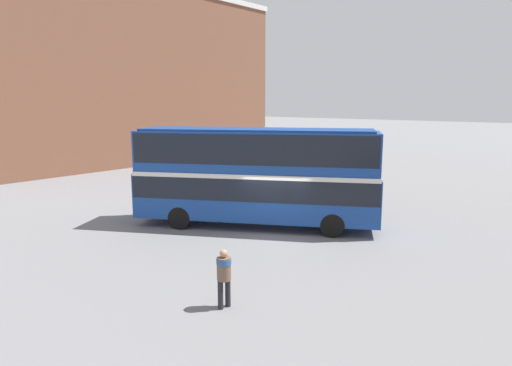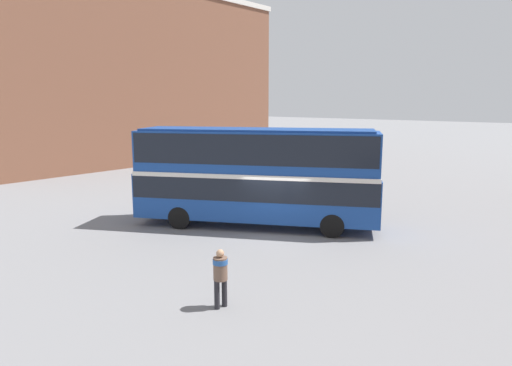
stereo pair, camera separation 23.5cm
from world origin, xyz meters
name	(u,v)px [view 1 (the left image)]	position (x,y,z in m)	size (l,w,h in m)	color
ground_plane	(279,234)	(0.00, 0.00, 0.00)	(240.00, 240.00, 0.00)	slate
building_row_left	(134,76)	(-25.95, 11.64, 8.03)	(8.50, 30.16, 16.04)	brown
double_decker_bus	(256,171)	(-1.61, 0.39, 2.56)	(10.80, 7.46, 4.47)	#194293
pedestrian_foreground	(224,272)	(3.10, -6.70, 1.03)	(0.48, 0.48, 1.69)	#232328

